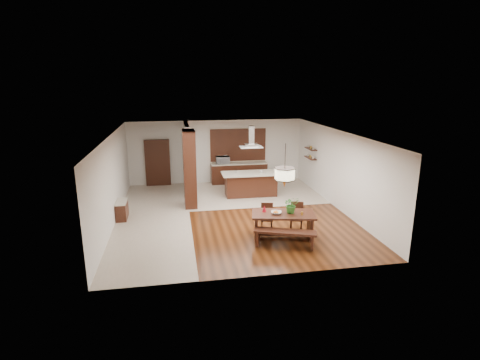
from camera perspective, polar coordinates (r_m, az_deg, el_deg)
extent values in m
plane|color=#391A0A|center=(13.50, -1.26, -5.19)|extent=(9.00, 9.00, 0.00)
cube|color=white|center=(12.80, -1.33, 7.09)|extent=(8.00, 9.00, 0.04)
cube|color=silver|center=(17.44, -3.58, 4.32)|extent=(8.00, 0.04, 2.90)
cube|color=silver|center=(8.86, 3.23, -6.19)|extent=(8.00, 0.04, 2.90)
cube|color=silver|center=(13.10, -18.86, 0.00)|extent=(0.04, 9.00, 2.90)
cube|color=silver|center=(14.23, 14.83, 1.45)|extent=(0.04, 9.00, 2.90)
cube|color=beige|center=(13.39, -13.03, -5.75)|extent=(2.50, 9.00, 0.01)
cube|color=beige|center=(16.05, 1.77, -1.89)|extent=(5.50, 4.00, 0.01)
cube|color=#3A200E|center=(12.81, -1.33, 7.03)|extent=(8.00, 9.00, 0.02)
cube|color=black|center=(14.11, -7.68, 1.70)|extent=(0.45, 1.00, 2.90)
cube|color=silver|center=(16.16, -8.03, 3.36)|extent=(0.18, 2.40, 2.90)
cube|color=black|center=(13.58, -17.55, -4.39)|extent=(0.37, 0.88, 0.63)
cube|color=black|center=(17.33, -12.43, 2.58)|extent=(1.10, 0.20, 2.10)
cube|color=black|center=(17.50, -0.16, 1.04)|extent=(2.60, 0.60, 0.90)
cube|color=beige|center=(17.39, -0.16, 2.56)|extent=(2.60, 0.62, 0.05)
cube|color=brown|center=(17.49, -0.31, 5.38)|extent=(2.60, 0.08, 1.50)
cube|color=black|center=(16.53, 10.68, 3.33)|extent=(0.26, 0.90, 0.04)
cube|color=black|center=(16.46, 10.74, 4.70)|extent=(0.26, 0.90, 0.04)
cube|color=black|center=(11.36, 6.63, -5.20)|extent=(2.03, 1.30, 0.06)
cube|color=black|center=(11.46, 2.49, -7.02)|extent=(0.24, 0.75, 0.72)
cube|color=black|center=(11.60, 10.61, -7.00)|extent=(0.24, 0.75, 0.72)
imported|color=#2D6923|center=(11.34, 7.82, -3.75)|extent=(0.49, 0.43, 0.51)
imported|color=beige|center=(11.26, 5.55, -4.97)|extent=(0.40, 0.40, 0.08)
cone|color=#A50B1A|center=(11.39, 3.72, -4.35)|extent=(0.17, 0.17, 0.21)
cylinder|color=gold|center=(11.27, 9.43, -5.04)|extent=(0.07, 0.07, 0.10)
cube|color=black|center=(15.51, 1.65, -0.71)|extent=(2.10, 0.81, 0.94)
cube|color=beige|center=(15.33, 1.70, 1.02)|extent=(2.41, 1.07, 0.05)
imported|color=white|center=(15.32, 3.24, 1.30)|extent=(0.15, 0.15, 0.10)
imported|color=#B0B2B7|center=(17.22, -2.65, 3.07)|extent=(0.61, 0.43, 0.33)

